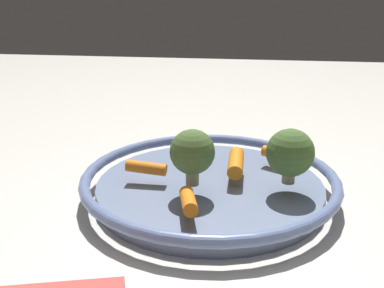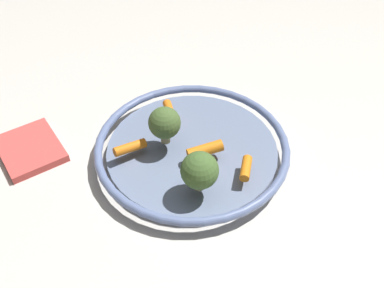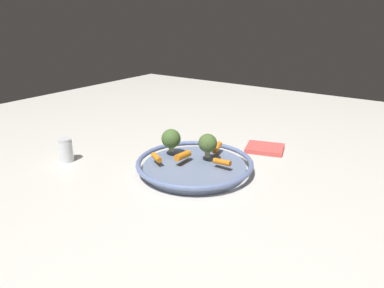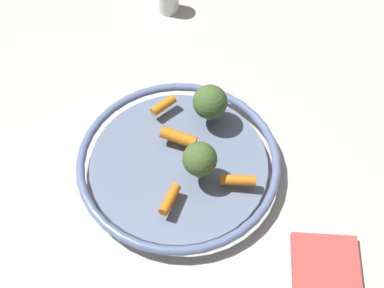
# 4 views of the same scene
# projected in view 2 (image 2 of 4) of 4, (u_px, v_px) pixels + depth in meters

# --- Properties ---
(ground_plane) EXTENTS (2.50, 2.50, 0.00)m
(ground_plane) POSITION_uv_depth(u_px,v_px,m) (192.00, 157.00, 0.79)
(ground_plane) COLOR beige
(serving_bowl) EXTENTS (0.33, 0.33, 0.04)m
(serving_bowl) POSITION_uv_depth(u_px,v_px,m) (192.00, 149.00, 0.78)
(serving_bowl) COLOR slate
(serving_bowl) RESTS_ON ground_plane
(baby_carrot_center) EXTENTS (0.05, 0.02, 0.02)m
(baby_carrot_center) POSITION_uv_depth(u_px,v_px,m) (170.00, 112.00, 0.81)
(baby_carrot_center) COLOR orange
(baby_carrot_center) RESTS_ON serving_bowl
(baby_carrot_right) EXTENTS (0.03, 0.06, 0.02)m
(baby_carrot_right) POSITION_uv_depth(u_px,v_px,m) (130.00, 147.00, 0.74)
(baby_carrot_right) COLOR orange
(baby_carrot_right) RESTS_ON serving_bowl
(baby_carrot_near_rim) EXTENTS (0.02, 0.06, 0.02)m
(baby_carrot_near_rim) POSITION_uv_depth(u_px,v_px,m) (205.00, 150.00, 0.74)
(baby_carrot_near_rim) COLOR orange
(baby_carrot_near_rim) RESTS_ON serving_bowl
(baby_carrot_left) EXTENTS (0.05, 0.04, 0.02)m
(baby_carrot_left) POSITION_uv_depth(u_px,v_px,m) (246.00, 168.00, 0.71)
(baby_carrot_left) COLOR orange
(baby_carrot_left) RESTS_ON serving_bowl
(broccoli_floret_small) EXTENTS (0.06, 0.06, 0.07)m
(broccoli_floret_small) POSITION_uv_depth(u_px,v_px,m) (200.00, 171.00, 0.67)
(broccoli_floret_small) COLOR tan
(broccoli_floret_small) RESTS_ON serving_bowl
(broccoli_floret_large) EXTENTS (0.05, 0.05, 0.07)m
(broccoli_floret_large) POSITION_uv_depth(u_px,v_px,m) (165.00, 123.00, 0.74)
(broccoli_floret_large) COLOR tan
(broccoli_floret_large) RESTS_ON serving_bowl
(dish_towel) EXTENTS (0.14, 0.13, 0.01)m
(dish_towel) POSITION_uv_depth(u_px,v_px,m) (30.00, 149.00, 0.79)
(dish_towel) COLOR #D14C47
(dish_towel) RESTS_ON ground_plane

